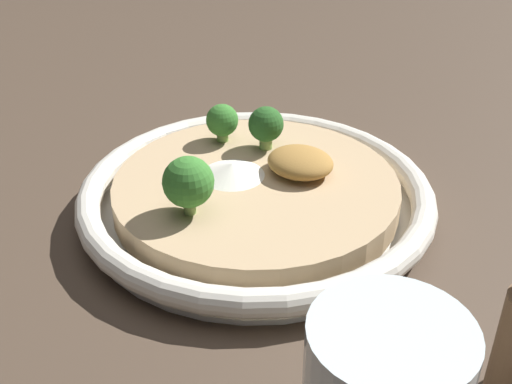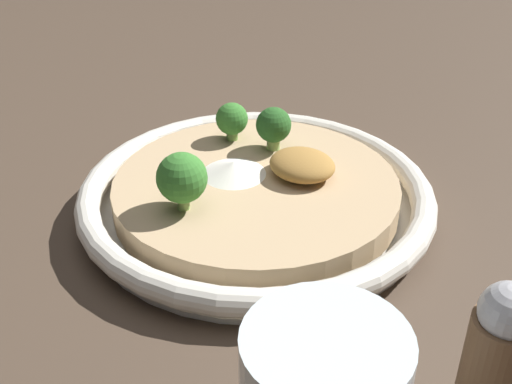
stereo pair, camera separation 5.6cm
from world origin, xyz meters
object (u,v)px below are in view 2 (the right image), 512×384
Objects in this scene: broccoli_back at (274,126)px; broccoli_back_left at (232,120)px; risotto_bowl at (256,196)px; pepper_shaker at (497,358)px; broccoli_front at (182,178)px.

broccoli_back is 1.12× the size of broccoli_back_left.
risotto_bowl is 0.09m from broccoli_back_left.
broccoli_back is (-0.03, 0.05, 0.04)m from risotto_bowl.
pepper_shaker is (0.25, -0.07, 0.03)m from risotto_bowl.
pepper_shaker reaches higher than broccoli_back.
broccoli_front is at bearing -179.13° from pepper_shaker.
broccoli_front is 1.18× the size of broccoli_back.
risotto_bowl is 7.51× the size of broccoli_back.
broccoli_back is (-0.02, 0.13, -0.00)m from broccoli_front.
broccoli_front reaches higher than broccoli_back.
broccoli_back_left reaches higher than risotto_bowl.
broccoli_front is at bearing -98.67° from risotto_bowl.
pepper_shaker is at bearing -18.75° from broccoli_back_left.
broccoli_front is at bearing -81.83° from broccoli_back.
broccoli_back_left is (-0.06, 0.11, -0.01)m from broccoli_front.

